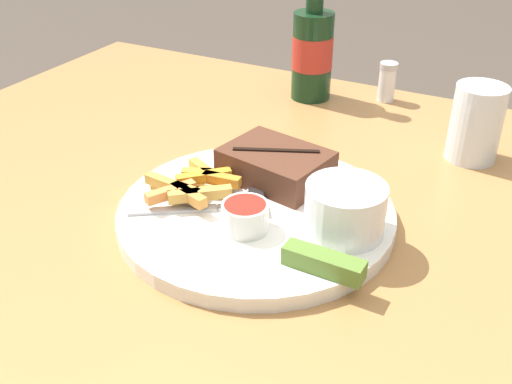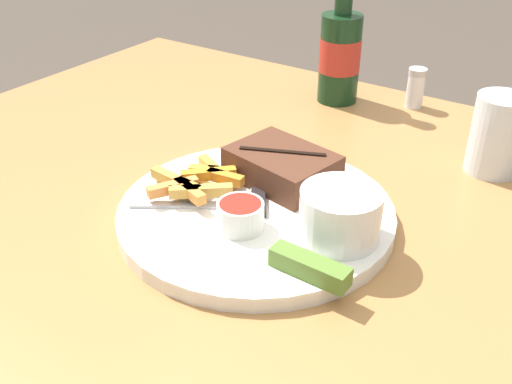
# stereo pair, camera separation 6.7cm
# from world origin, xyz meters

# --- Properties ---
(dining_table) EXTENTS (1.17, 0.96, 0.74)m
(dining_table) POSITION_xyz_m (0.00, 0.00, 0.65)
(dining_table) COLOR #A87542
(dining_table) RESTS_ON ground_plane
(dinner_plate) EXTENTS (0.32, 0.32, 0.02)m
(dinner_plate) POSITION_xyz_m (0.00, 0.00, 0.74)
(dinner_plate) COLOR white
(dinner_plate) RESTS_ON dining_table
(steak_portion) EXTENTS (0.14, 0.11, 0.04)m
(steak_portion) POSITION_xyz_m (-0.01, 0.07, 0.77)
(steak_portion) COLOR #512D1E
(steak_portion) RESTS_ON dinner_plate
(fries_pile) EXTENTS (0.11, 0.12, 0.02)m
(fries_pile) POSITION_xyz_m (-0.08, -0.01, 0.77)
(fries_pile) COLOR orange
(fries_pile) RESTS_ON dinner_plate
(coleslaw_cup) EXTENTS (0.09, 0.09, 0.06)m
(coleslaw_cup) POSITION_xyz_m (0.11, -0.00, 0.79)
(coleslaw_cup) COLOR white
(coleslaw_cup) RESTS_ON dinner_plate
(dipping_sauce_cup) EXTENTS (0.05, 0.05, 0.03)m
(dipping_sauce_cup) POSITION_xyz_m (0.01, -0.04, 0.77)
(dipping_sauce_cup) COLOR silver
(dipping_sauce_cup) RESTS_ON dinner_plate
(pickle_spear) EXTENTS (0.08, 0.02, 0.02)m
(pickle_spear) POSITION_xyz_m (0.11, -0.07, 0.76)
(pickle_spear) COLOR #567A2D
(pickle_spear) RESTS_ON dinner_plate
(fork_utensil) EXTENTS (0.12, 0.08, 0.00)m
(fork_utensil) POSITION_xyz_m (-0.07, -0.05, 0.76)
(fork_utensil) COLOR #B7B7BC
(fork_utensil) RESTS_ON dinner_plate
(knife_utensil) EXTENTS (0.11, 0.15, 0.01)m
(knife_utensil) POSITION_xyz_m (-0.02, 0.04, 0.76)
(knife_utensil) COLOR #B7B7BC
(knife_utensil) RESTS_ON dinner_plate
(beer_bottle) EXTENTS (0.07, 0.07, 0.23)m
(beer_bottle) POSITION_xyz_m (-0.09, 0.38, 0.82)
(beer_bottle) COLOR #143319
(beer_bottle) RESTS_ON dining_table
(drinking_glass) EXTENTS (0.07, 0.07, 0.10)m
(drinking_glass) POSITION_xyz_m (0.19, 0.27, 0.79)
(drinking_glass) COLOR silver
(drinking_glass) RESTS_ON dining_table
(salt_shaker) EXTENTS (0.03, 0.03, 0.07)m
(salt_shaker) POSITION_xyz_m (0.02, 0.42, 0.77)
(salt_shaker) COLOR white
(salt_shaker) RESTS_ON dining_table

